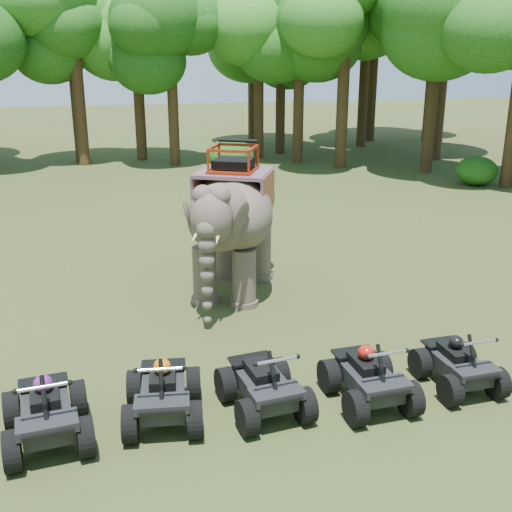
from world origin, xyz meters
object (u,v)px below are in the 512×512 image
at_px(atv_1, 163,385).
at_px(atv_0, 45,404).
at_px(atv_3, 369,370).
at_px(atv_4, 459,358).
at_px(atv_2, 264,377).
at_px(elephant, 233,219).

bearing_deg(atv_1, atv_0, -167.34).
distance_m(atv_3, atv_4, 1.85).
relative_size(atv_0, atv_2, 1.04).
bearing_deg(atv_0, atv_4, -6.43).
xyz_separation_m(atv_0, atv_2, (3.62, 0.18, -0.03)).
xyz_separation_m(elephant, atv_4, (3.26, -5.70, -1.30)).
height_order(elephant, atv_0, elephant).
bearing_deg(atv_0, atv_1, -0.66).
distance_m(atv_0, atv_4, 7.34).
xyz_separation_m(atv_1, atv_3, (3.62, -0.20, -0.01)).
bearing_deg(atv_3, atv_2, 170.99).
distance_m(atv_2, atv_3, 1.89).
bearing_deg(elephant, atv_1, -87.36).
relative_size(atv_2, atv_4, 1.08).
height_order(atv_2, atv_4, atv_2).
bearing_deg(atv_2, atv_3, -13.10).
xyz_separation_m(atv_0, atv_3, (5.50, 0.05, -0.03)).
bearing_deg(atv_2, atv_1, 168.18).
xyz_separation_m(atv_0, atv_4, (7.34, 0.24, -0.07)).
bearing_deg(atv_0, atv_3, -7.80).
bearing_deg(atv_3, atv_0, 175.33).
xyz_separation_m(atv_0, atv_1, (1.88, 0.25, -0.02)).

